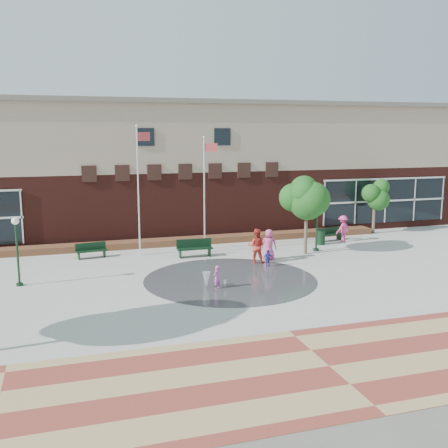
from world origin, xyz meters
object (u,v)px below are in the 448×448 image
object	(u,v)px
flagpole_right	(205,189)
bench_left	(92,253)
trash_can	(321,237)
flagpole_left	(139,184)
child_splash	(217,278)

from	to	relation	value
flagpole_right	bench_left	size ratio (longest dim) A/B	3.81
flagpole_right	bench_left	xyz separation A→B (m)	(-6.56, 0.63, -3.55)
bench_left	flagpole_right	bearing A→B (deg)	-15.06
trash_can	flagpole_left	bearing A→B (deg)	177.75
flagpole_right	flagpole_left	bearing A→B (deg)	-173.60
trash_can	bench_left	bearing A→B (deg)	177.62
flagpole_left	child_splash	bearing A→B (deg)	-89.92
child_splash	flagpole_left	bearing A→B (deg)	-117.01
bench_left	trash_can	distance (m)	14.19
flagpole_left	bench_left	size ratio (longest dim) A/B	4.17
flagpole_right	bench_left	world-z (taller)	flagpole_right
flagpole_right	bench_left	distance (m)	7.48
flagpole_left	child_splash	distance (m)	8.82
bench_left	child_splash	bearing A→B (deg)	-66.23
flagpole_left	bench_left	world-z (taller)	flagpole_left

